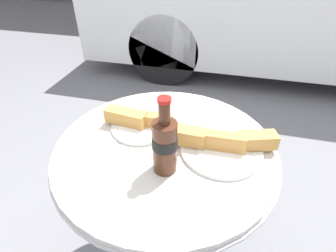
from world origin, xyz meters
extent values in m
cylinder|color=#B7B7BC|center=(0.00, 0.00, 0.34)|extent=(0.07, 0.07, 0.64)
cylinder|color=#B7B7BC|center=(0.00, 0.00, 0.66)|extent=(0.71, 0.71, 0.01)
cylinder|color=beige|center=(0.00, 0.00, 0.67)|extent=(0.70, 0.70, 0.02)
cylinder|color=#4C2819|center=(0.02, -0.10, 0.76)|extent=(0.07, 0.07, 0.16)
cylinder|color=black|center=(0.02, -0.10, 0.78)|extent=(0.07, 0.07, 0.03)
cylinder|color=#4C2819|center=(0.02, -0.10, 0.87)|extent=(0.03, 0.03, 0.06)
cylinder|color=red|center=(0.02, -0.10, 0.91)|extent=(0.03, 0.03, 0.01)
cylinder|color=white|center=(-0.10, 0.07, 0.69)|extent=(0.20, 0.20, 0.01)
cube|color=white|center=(-0.10, 0.07, 0.70)|extent=(0.20, 0.20, 0.00)
cube|color=#C68E47|center=(-0.16, 0.07, 0.72)|extent=(0.15, 0.07, 0.05)
cube|color=#C68E47|center=(-0.06, 0.08, 0.72)|extent=(0.13, 0.05, 0.04)
cylinder|color=white|center=(0.17, 0.01, 0.69)|extent=(0.25, 0.25, 0.01)
cube|color=white|center=(0.17, 0.01, 0.70)|extent=(0.19, 0.19, 0.00)
cube|color=#C68E47|center=(0.07, 0.01, 0.72)|extent=(0.11, 0.05, 0.05)
cube|color=#C68E47|center=(0.17, 0.01, 0.72)|extent=(0.14, 0.04, 0.05)
cube|color=#C68E47|center=(0.28, 0.05, 0.72)|extent=(0.12, 0.08, 0.05)
cube|color=silver|center=(0.90, 2.55, 0.56)|extent=(4.40, 1.75, 0.75)
cylinder|color=black|center=(-0.46, 3.32, 0.34)|extent=(0.67, 0.21, 0.67)
cylinder|color=black|center=(-0.46, 1.78, 0.34)|extent=(0.67, 0.21, 0.67)
camera|label=1|loc=(0.16, -0.61, 1.22)|focal=28.00mm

